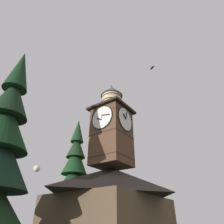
{
  "coord_description": "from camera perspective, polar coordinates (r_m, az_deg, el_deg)",
  "views": [
    {
      "loc": [
        15.82,
        9.44,
        2.38
      ],
      "look_at": [
        -0.48,
        -2.07,
        13.73
      ],
      "focal_mm": 32.46,
      "sensor_mm": 36.0,
      "label": 1
    }
  ],
  "objects": [
    {
      "name": "building_main",
      "position": [
        20.28,
        -0.18,
        -25.46
      ],
      "size": [
        10.87,
        8.7,
        7.49
      ],
      "color": "brown",
      "rests_on": "ground_plane"
    },
    {
      "name": "flying_bird_high",
      "position": [
        27.45,
        11.23,
        12.13
      ],
      "size": [
        0.5,
        0.71,
        0.17
      ],
      "color": "black"
    },
    {
      "name": "clock_tower",
      "position": [
        21.87,
        -0.08,
        -4.26
      ],
      "size": [
        4.09,
        4.09,
        9.85
      ],
      "color": "brown",
      "rests_on": "building_main"
    },
    {
      "name": "moon",
      "position": [
        56.94,
        -20.39,
        -14.69
      ],
      "size": [
        1.66,
        1.66,
        1.66
      ],
      "color": "silver"
    },
    {
      "name": "pine_tree_behind",
      "position": [
        25.95,
        -11.0,
        -20.29
      ],
      "size": [
        5.33,
        5.33,
        15.37
      ],
      "color": "#473323",
      "rests_on": "ground_plane"
    }
  ]
}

